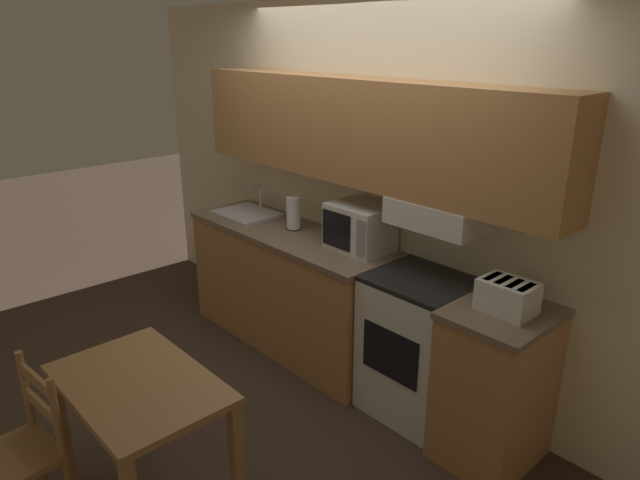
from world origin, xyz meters
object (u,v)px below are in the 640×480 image
at_px(stove_range, 418,346).
at_px(toaster, 507,296).
at_px(microwave, 360,227).
at_px(chair_left_of_table, 20,456).
at_px(sink_basin, 247,213).
at_px(paper_towel_roll, 294,213).
at_px(dining_table, 141,404).

bearing_deg(stove_range, toaster, -2.21).
height_order(stove_range, microwave, microwave).
xyz_separation_m(stove_range, chair_left_of_table, (-0.67, -2.14, -0.03)).
bearing_deg(sink_basin, paper_towel_roll, 5.91).
xyz_separation_m(sink_basin, dining_table, (1.32, -1.61, -0.34)).
relative_size(paper_towel_roll, chair_left_of_table, 0.28).
height_order(paper_towel_roll, chair_left_of_table, paper_towel_roll).
distance_m(paper_towel_roll, chair_left_of_table, 2.33).
relative_size(stove_range, microwave, 2.23).
xyz_separation_m(dining_table, chair_left_of_table, (-0.24, -0.51, -0.17)).
bearing_deg(stove_range, sink_basin, -179.30).
distance_m(dining_table, chair_left_of_table, 0.59).
xyz_separation_m(stove_range, dining_table, (-0.44, -1.63, 0.14)).
distance_m(toaster, sink_basin, 2.33).
distance_m(sink_basin, dining_table, 2.11).
height_order(sink_basin, paper_towel_roll, paper_towel_roll).
xyz_separation_m(toaster, dining_table, (-1.00, -1.61, -0.41)).
xyz_separation_m(microwave, dining_table, (0.17, -1.71, -0.48)).
bearing_deg(stove_range, dining_table, -104.99).
height_order(sink_basin, chair_left_of_table, sink_basin).
distance_m(stove_range, microwave, 0.87).
height_order(stove_range, dining_table, stove_range).
bearing_deg(dining_table, stove_range, 75.01).
distance_m(toaster, paper_towel_roll, 1.80).
bearing_deg(dining_table, chair_left_of_table, -114.87).
bearing_deg(toaster, sink_basin, 179.99).
height_order(sink_basin, dining_table, sink_basin).
xyz_separation_m(stove_range, microwave, (-0.60, 0.09, 0.62)).
xyz_separation_m(toaster, sink_basin, (-2.33, 0.00, -0.07)).
bearing_deg(stove_range, microwave, 171.94).
xyz_separation_m(microwave, toaster, (1.17, -0.11, -0.07)).
relative_size(microwave, dining_table, 0.45).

